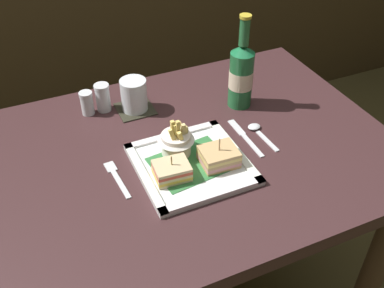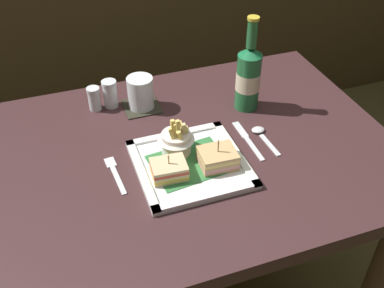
% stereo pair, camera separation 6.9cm
% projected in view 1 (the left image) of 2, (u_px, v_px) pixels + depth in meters
% --- Properties ---
extents(dining_table, '(1.02, 0.76, 0.77)m').
position_uv_depth(dining_table, '(193.00, 186.00, 1.23)').
color(dining_table, '#3A2123').
rests_on(dining_table, ground_plane).
extents(square_plate, '(0.26, 0.26, 0.02)m').
position_uv_depth(square_plate, '(191.00, 164.00, 1.09)').
color(square_plate, white).
rests_on(square_plate, dining_table).
extents(sandwich_half_left, '(0.08, 0.07, 0.06)m').
position_uv_depth(sandwich_half_left, '(172.00, 171.00, 1.04)').
color(sandwich_half_left, beige).
rests_on(sandwich_half_left, square_plate).
extents(sandwich_half_right, '(0.09, 0.08, 0.07)m').
position_uv_depth(sandwich_half_right, '(219.00, 157.00, 1.07)').
color(sandwich_half_right, tan).
rests_on(sandwich_half_right, square_plate).
extents(fries_cup, '(0.09, 0.09, 0.10)m').
position_uv_depth(fries_cup, '(176.00, 140.00, 1.09)').
color(fries_cup, silver).
rests_on(fries_cup, square_plate).
extents(beer_bottle, '(0.07, 0.07, 0.27)m').
position_uv_depth(beer_bottle, '(241.00, 74.00, 1.24)').
color(beer_bottle, '#216635').
rests_on(beer_bottle, dining_table).
extents(drink_coaster, '(0.10, 0.10, 0.00)m').
position_uv_depth(drink_coaster, '(135.00, 109.00, 1.28)').
color(drink_coaster, '#2C2B1F').
rests_on(drink_coaster, dining_table).
extents(water_glass, '(0.07, 0.07, 0.09)m').
position_uv_depth(water_glass, '(134.00, 97.00, 1.25)').
color(water_glass, silver).
rests_on(water_glass, dining_table).
extents(fork, '(0.03, 0.14, 0.00)m').
position_uv_depth(fork, '(116.00, 177.00, 1.06)').
color(fork, silver).
rests_on(fork, dining_table).
extents(knife, '(0.02, 0.17, 0.00)m').
position_uv_depth(knife, '(244.00, 136.00, 1.18)').
color(knife, silver).
rests_on(knife, dining_table).
extents(spoon, '(0.03, 0.12, 0.01)m').
position_uv_depth(spoon, '(257.00, 130.00, 1.20)').
color(spoon, silver).
rests_on(spoon, dining_table).
extents(salt_shaker, '(0.04, 0.04, 0.07)m').
position_uv_depth(salt_shaker, '(87.00, 104.00, 1.25)').
color(salt_shaker, silver).
rests_on(salt_shaker, dining_table).
extents(pepper_shaker, '(0.04, 0.04, 0.08)m').
position_uv_depth(pepper_shaker, '(103.00, 99.00, 1.26)').
color(pepper_shaker, silver).
rests_on(pepper_shaker, dining_table).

